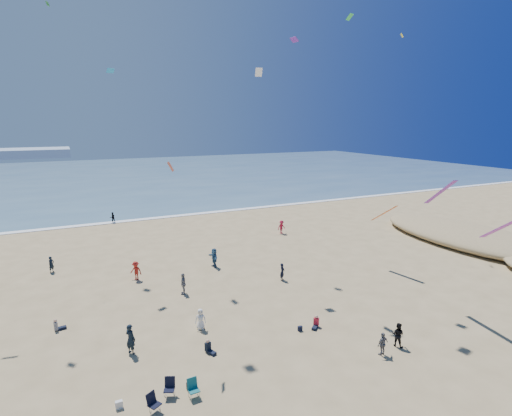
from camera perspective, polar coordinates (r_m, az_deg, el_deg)
name	(u,v)px	position (r m, az deg, el deg)	size (l,w,h in m)	color
ocean	(99,177)	(107.86, -21.55, 4.12)	(220.00, 100.00, 0.06)	#476B84
surf_line	(129,221)	(58.83, -17.66, -1.75)	(220.00, 1.20, 0.08)	white
standing_flyers	(229,286)	(32.51, -3.82, -11.06)	(26.49, 51.23, 1.89)	black
seated_group	(250,366)	(23.79, -0.87, -21.59)	(16.91, 19.81, 0.84)	silver
chair_cluster	(173,394)	(22.15, -11.80, -24.53)	(2.72, 1.60, 1.00)	black
white_tote	(119,405)	(22.63, -18.98, -25.03)	(0.35, 0.20, 0.40)	silver
black_backpack	(190,386)	(23.00, -9.47, -23.82)	(0.30, 0.22, 0.38)	black
navy_bag	(300,329)	(27.93, 6.30, -16.74)	(0.28, 0.18, 0.34)	black
kites_aloft	(309,101)	(30.15, 7.61, 14.96)	(44.93, 38.44, 30.93)	pink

